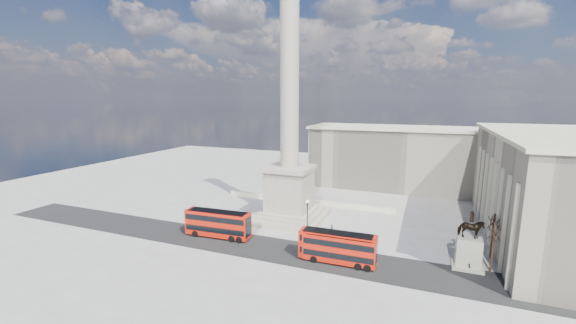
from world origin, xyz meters
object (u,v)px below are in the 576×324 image
(red_bus_c, at_px, (338,247))
(red_bus_a, at_px, (218,224))
(pedestrian_walking, at_px, (337,236))
(pedestrian_crossing, at_px, (332,229))
(red_bus_b, at_px, (340,249))
(equestrian_statue, at_px, (469,249))
(victorian_lamp, at_px, (307,215))
(nelsons_column, at_px, (289,156))
(pedestrian_standing, at_px, (469,266))

(red_bus_c, bearing_deg, red_bus_a, 174.45)
(pedestrian_walking, distance_m, pedestrian_crossing, 3.72)
(red_bus_b, bearing_deg, pedestrian_crossing, 109.16)
(red_bus_a, bearing_deg, equestrian_statue, 1.73)
(red_bus_b, height_order, pedestrian_walking, red_bus_b)
(red_bus_c, xyz_separation_m, pedestrian_walking, (-2.00, 7.90, -1.61))
(red_bus_a, height_order, pedestrian_walking, red_bus_a)
(victorian_lamp, bearing_deg, red_bus_b, -46.18)
(nelsons_column, relative_size, red_bus_a, 4.20)
(red_bus_a, xyz_separation_m, red_bus_c, (21.81, -1.70, -0.07))
(nelsons_column, bearing_deg, red_bus_b, -48.24)
(victorian_lamp, height_order, pedestrian_crossing, victorian_lamp)
(nelsons_column, bearing_deg, red_bus_c, -48.38)
(red_bus_a, relative_size, red_bus_b, 1.10)
(pedestrian_walking, bearing_deg, pedestrian_standing, -26.38)
(nelsons_column, xyz_separation_m, pedestrian_walking, (11.83, -7.66, -12.10))
(nelsons_column, distance_m, equestrian_statue, 34.85)
(nelsons_column, relative_size, pedestrian_walking, 30.54)
(pedestrian_standing, height_order, pedestrian_crossing, pedestrian_standing)
(red_bus_b, height_order, victorian_lamp, victorian_lamp)
(red_bus_b, distance_m, victorian_lamp, 11.32)
(red_bus_a, distance_m, pedestrian_crossing, 20.43)
(red_bus_c, bearing_deg, pedestrian_walking, 103.09)
(red_bus_b, xyz_separation_m, pedestrian_crossing, (-4.16, 11.50, -1.54))
(red_bus_c, xyz_separation_m, pedestrian_crossing, (-3.78, 11.16, -1.67))
(red_bus_a, bearing_deg, victorian_lamp, 19.74)
(red_bus_c, distance_m, pedestrian_standing, 18.49)
(pedestrian_walking, height_order, pedestrian_crossing, pedestrian_walking)
(nelsons_column, xyz_separation_m, red_bus_b, (14.20, -15.90, -10.62))
(victorian_lamp, relative_size, pedestrian_crossing, 4.45)
(victorian_lamp, height_order, pedestrian_walking, victorian_lamp)
(nelsons_column, distance_m, red_bus_b, 23.82)
(pedestrian_walking, distance_m, pedestrian_standing, 20.33)
(red_bus_c, relative_size, pedestrian_crossing, 7.60)
(victorian_lamp, distance_m, equestrian_statue, 25.41)
(victorian_lamp, bearing_deg, pedestrian_standing, -8.25)
(nelsons_column, xyz_separation_m, pedestrian_crossing, (10.04, -4.40, -12.16))
(nelsons_column, relative_size, pedestrian_crossing, 33.05)
(pedestrian_crossing, bearing_deg, pedestrian_walking, -159.96)
(equestrian_statue, distance_m, pedestrian_standing, 2.36)
(victorian_lamp, xyz_separation_m, pedestrian_standing, (25.35, -3.68, -3.13))
(red_bus_a, xyz_separation_m, pedestrian_crossing, (18.02, 9.47, -1.75))
(pedestrian_standing, distance_m, pedestrian_crossing, 22.88)
(nelsons_column, distance_m, victorian_lamp, 13.53)
(nelsons_column, xyz_separation_m, red_bus_c, (13.83, -15.56, -10.49))
(nelsons_column, xyz_separation_m, red_bus_a, (-7.98, -13.87, -10.42))
(nelsons_column, relative_size, red_bus_c, 4.35)
(pedestrian_crossing, bearing_deg, victorian_lamp, 124.91)
(nelsons_column, relative_size, victorian_lamp, 7.42)
(red_bus_c, relative_size, pedestrian_walking, 7.02)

